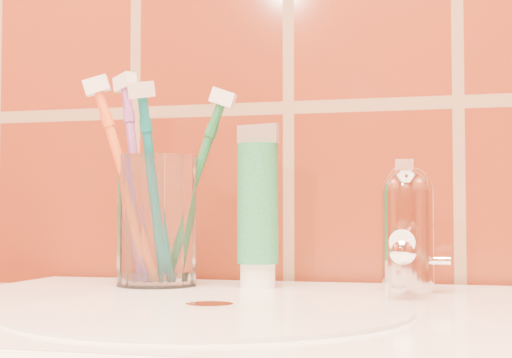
# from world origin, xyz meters

# --- Properties ---
(glass_tumbler) EXTENTS (0.09, 0.09, 0.13)m
(glass_tumbler) POSITION_xyz_m (-0.12, 1.10, 0.92)
(glass_tumbler) COLOR white
(glass_tumbler) RESTS_ON pedestal_sink
(toothpaste_tube) EXTENTS (0.05, 0.04, 0.16)m
(toothpaste_tube) POSITION_xyz_m (-0.01, 1.11, 0.93)
(toothpaste_tube) COLOR white
(toothpaste_tube) RESTS_ON pedestal_sink
(faucet) EXTENTS (0.05, 0.11, 0.12)m
(faucet) POSITION_xyz_m (0.14, 1.09, 0.91)
(faucet) COLOR white
(faucet) RESTS_ON pedestal_sink
(toothbrush_0) EXTENTS (0.07, 0.10, 0.22)m
(toothbrush_0) POSITION_xyz_m (-0.11, 1.08, 0.95)
(toothbrush_0) COLOR #0D6C70
(toothbrush_0) RESTS_ON glass_tumbler
(toothbrush_1) EXTENTS (0.12, 0.11, 0.22)m
(toothbrush_1) POSITION_xyz_m (-0.14, 1.08, 0.95)
(toothbrush_1) COLOR orange
(toothbrush_1) RESTS_ON glass_tumbler
(toothbrush_2) EXTENTS (0.11, 0.10, 0.23)m
(toothbrush_2) POSITION_xyz_m (-0.14, 1.10, 0.96)
(toothbrush_2) COLOR #8B4799
(toothbrush_2) RESTS_ON glass_tumbler
(toothbrush_3) EXTENTS (0.10, 0.10, 0.20)m
(toothbrush_3) POSITION_xyz_m (-0.08, 1.12, 0.95)
(toothbrush_3) COLOR #1C6A3B
(toothbrush_3) RESTS_ON glass_tumbler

